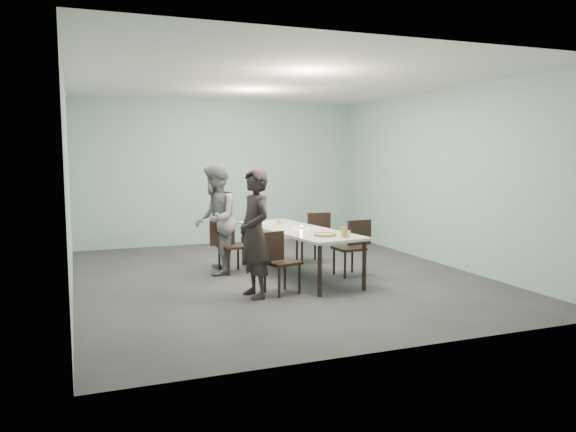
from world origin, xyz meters
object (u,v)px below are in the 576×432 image
object	(u,v)px
diner_far	(215,219)
beer_glass	(343,232)
diner_near	(255,234)
chair_far_left	(229,242)
tealight	(301,227)
side_plate	(320,231)
water_tumbler	(348,234)
chair_near_left	(277,258)
pizza	(325,235)
table	(298,232)
amber_tumbler	(279,222)
chair_near_right	(353,244)
chair_far_right	(313,234)

from	to	relation	value
diner_far	beer_glass	xyz separation A→B (m)	(1.41, -1.71, -0.05)
diner_near	diner_far	size ratio (longest dim) A/B	0.98
chair_far_left	tealight	distance (m)	1.20
side_plate	beer_glass	size ratio (longest dim) A/B	1.20
water_tumbler	tealight	distance (m)	1.07
chair_near_left	diner_far	world-z (taller)	diner_far
pizza	beer_glass	size ratio (longest dim) A/B	2.27
table	chair_far_left	size ratio (longest dim) A/B	3.10
table	amber_tumbler	bearing A→B (deg)	99.36
chair_near_right	pizza	distance (m)	1.04
chair_far_left	chair_near_right	xyz separation A→B (m)	(1.80, -0.82, 0.00)
chair_near_right	water_tumbler	distance (m)	1.00
chair_far_left	water_tumbler	world-z (taller)	chair_far_left
side_plate	water_tumbler	distance (m)	0.63
chair_near_left	chair_far_left	size ratio (longest dim) A/B	1.00
chair_near_left	beer_glass	world-z (taller)	beer_glass
chair_far_right	diner_near	size ratio (longest dim) A/B	0.51
chair_far_left	pizza	bearing A→B (deg)	-65.53
chair_far_left	side_plate	bearing A→B (deg)	-52.40
chair_near_right	diner_far	size ratio (longest dim) A/B	0.50
diner_near	diner_far	world-z (taller)	diner_far
diner_near	water_tumbler	distance (m)	1.35
chair_far_right	water_tumbler	xyz separation A→B (m)	(-0.36, -2.03, 0.29)
pizza	tealight	xyz separation A→B (m)	(-0.01, 0.85, 0.00)
chair_near_left	beer_glass	bearing A→B (deg)	-23.42
diner_far	table	bearing A→B (deg)	76.43
chair_far_right	pizza	world-z (taller)	chair_far_right
pizza	water_tumbler	world-z (taller)	water_tumbler
water_tumbler	chair_far_left	bearing A→B (deg)	128.41
chair_near_left	water_tumbler	xyz separation A→B (m)	(1.01, -0.10, 0.29)
beer_glass	water_tumbler	distance (m)	0.09
pizza	water_tumbler	xyz separation A→B (m)	(0.27, -0.18, 0.03)
chair_far_right	chair_far_left	bearing A→B (deg)	20.59
table	chair_far_right	world-z (taller)	chair_far_right
beer_glass	amber_tumbler	bearing A→B (deg)	102.20
diner_far	side_plate	bearing A→B (deg)	67.47
chair_far_left	beer_glass	world-z (taller)	beer_glass
pizza	side_plate	bearing A→B (deg)	74.98
chair_far_left	diner_far	xyz separation A→B (m)	(-0.20, 0.06, 0.37)
table	diner_near	size ratio (longest dim) A/B	1.57
chair_far_right	beer_glass	distance (m)	2.13
chair_near_left	amber_tumbler	world-z (taller)	chair_near_left
diner_near	pizza	bearing A→B (deg)	87.70
side_plate	amber_tumbler	size ratio (longest dim) A/B	2.25
chair_near_right	chair_near_left	bearing A→B (deg)	20.29
table	amber_tumbler	xyz separation A→B (m)	(-0.10, 0.58, 0.10)
diner_near	chair_near_right	bearing A→B (deg)	103.35
table	tealight	size ratio (longest dim) A/B	48.24
chair_near_right	chair_far_right	world-z (taller)	same
diner_near	side_plate	world-z (taller)	diner_near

